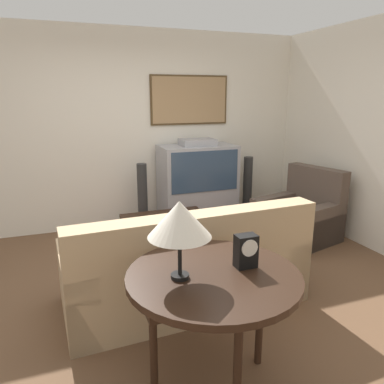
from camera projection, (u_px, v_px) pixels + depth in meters
The scene contains 12 objects.
ground_plane at pixel (171, 292), 3.58m from camera, with size 12.00×12.00×0.00m, color brown.
wall_back at pixel (125, 130), 5.17m from camera, with size 12.00×0.10×2.70m.
area_rug at pixel (174, 250), 4.54m from camera, with size 1.90×1.61×0.01m.
tv at pixel (197, 184), 5.34m from camera, with size 1.06×0.59×1.24m.
couch at pixel (186, 270), 3.32m from camera, with size 2.13×0.99×0.93m.
armchair at pixel (299, 218), 4.84m from camera, with size 1.07×1.04×0.92m.
coffee_table at pixel (165, 220), 4.50m from camera, with size 1.01×0.57×0.41m.
console_table at pixel (214, 284), 2.28m from camera, with size 1.07×1.07×0.78m.
table_lamp at pixel (179, 220), 2.12m from camera, with size 0.37×0.37×0.47m.
mantel_clock at pixel (246, 251), 2.33m from camera, with size 0.13×0.10×0.21m.
speaker_tower_left at pixel (143, 200), 5.10m from camera, with size 0.23×0.23×0.94m.
speaker_tower_right at pixel (247, 190), 5.64m from camera, with size 0.23×0.23×0.94m.
Camera 1 is at (-0.92, -3.09, 1.83)m, focal length 35.00 mm.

